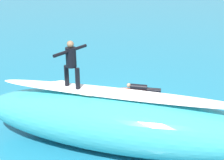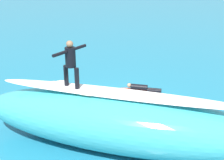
% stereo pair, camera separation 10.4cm
% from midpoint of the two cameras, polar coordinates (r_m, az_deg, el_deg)
% --- Properties ---
extents(ground_plane, '(120.00, 120.00, 0.00)m').
position_cam_midpoint_polar(ground_plane, '(12.21, 1.07, -5.86)').
color(ground_plane, teal).
extents(wave_crest, '(9.49, 3.42, 1.87)m').
position_cam_midpoint_polar(wave_crest, '(9.51, 0.84, -7.93)').
color(wave_crest, teal).
rests_on(wave_crest, ground_plane).
extents(wave_foam_lip, '(7.93, 1.77, 0.08)m').
position_cam_midpoint_polar(wave_foam_lip, '(9.07, 0.87, -2.54)').
color(wave_foam_lip, white).
rests_on(wave_foam_lip, wave_crest).
extents(surfboard_riding, '(1.98, 1.34, 0.07)m').
position_cam_midpoint_polar(surfboard_riding, '(9.53, -7.82, -1.56)').
color(surfboard_riding, '#EAE5C6').
rests_on(surfboard_riding, wave_crest).
extents(surfer_riding, '(0.71, 1.32, 1.50)m').
position_cam_midpoint_polar(surfer_riding, '(9.21, -8.10, 3.63)').
color(surfer_riding, black).
rests_on(surfer_riding, surfboard_riding).
extents(surfboard_paddling, '(2.06, 0.63, 0.06)m').
position_cam_midpoint_polar(surfboard_paddling, '(14.03, 4.87, -1.99)').
color(surfboard_paddling, '#E0563D').
rests_on(surfboard_paddling, ground_plane).
extents(surfer_paddling, '(1.60, 0.37, 0.29)m').
position_cam_midpoint_polar(surfer_paddling, '(13.96, 5.39, -1.44)').
color(surfer_paddling, black).
rests_on(surfer_paddling, surfboard_paddling).
extents(foam_patch_near, '(0.93, 0.91, 0.11)m').
position_cam_midpoint_polar(foam_patch_near, '(15.03, -10.16, -0.54)').
color(foam_patch_near, white).
rests_on(foam_patch_near, ground_plane).
extents(foam_patch_mid, '(1.01, 0.93, 0.17)m').
position_cam_midpoint_polar(foam_patch_mid, '(10.91, -8.63, -9.17)').
color(foam_patch_mid, white).
rests_on(foam_patch_mid, ground_plane).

